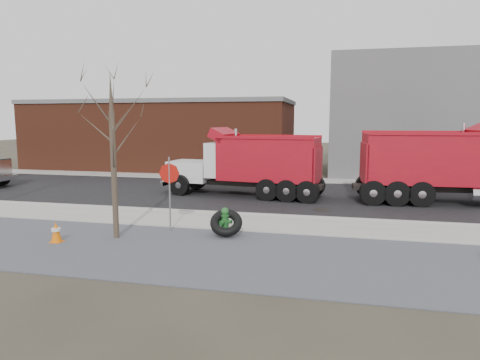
% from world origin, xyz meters
% --- Properties ---
extents(ground, '(120.00, 120.00, 0.00)m').
position_xyz_m(ground, '(0.00, 0.00, 0.00)').
color(ground, '#383328').
rests_on(ground, ground).
extents(gravel_verge, '(60.00, 5.00, 0.03)m').
position_xyz_m(gravel_verge, '(0.00, -3.50, 0.01)').
color(gravel_verge, slate).
rests_on(gravel_verge, ground).
extents(sidewalk, '(60.00, 2.50, 0.06)m').
position_xyz_m(sidewalk, '(0.00, 0.25, 0.03)').
color(sidewalk, '#9E9B93').
rests_on(sidewalk, ground).
extents(curb, '(60.00, 0.15, 0.11)m').
position_xyz_m(curb, '(0.00, 1.55, 0.06)').
color(curb, '#9E9B93').
rests_on(curb, ground).
extents(road, '(60.00, 9.40, 0.02)m').
position_xyz_m(road, '(0.00, 6.30, 0.01)').
color(road, black).
rests_on(road, ground).
extents(far_sidewalk, '(60.00, 2.00, 0.06)m').
position_xyz_m(far_sidewalk, '(0.00, 12.00, 0.03)').
color(far_sidewalk, '#9E9B93').
rests_on(far_sidewalk, ground).
extents(building_grey, '(12.00, 10.00, 8.00)m').
position_xyz_m(building_grey, '(9.00, 18.00, 4.00)').
color(building_grey, slate).
rests_on(building_grey, ground).
extents(building_brick, '(20.20, 8.20, 5.30)m').
position_xyz_m(building_brick, '(-10.00, 17.00, 2.65)').
color(building_brick, brown).
rests_on(building_brick, ground).
extents(bare_tree, '(3.20, 3.20, 5.20)m').
position_xyz_m(bare_tree, '(-3.20, -2.60, 3.30)').
color(bare_tree, '#382D23').
rests_on(bare_tree, ground).
extents(fire_hydrant, '(0.52, 0.51, 0.92)m').
position_xyz_m(fire_hydrant, '(0.06, -1.43, 0.42)').
color(fire_hydrant, '#2A6F33').
rests_on(fire_hydrant, ground).
extents(truck_tire, '(1.22, 1.18, 0.89)m').
position_xyz_m(truck_tire, '(0.16, -1.63, 0.46)').
color(truck_tire, black).
rests_on(truck_tire, ground).
extents(stop_sign, '(0.68, 0.13, 2.52)m').
position_xyz_m(stop_sign, '(-1.84, -1.45, 1.73)').
color(stop_sign, gray).
rests_on(stop_sign, ground).
extents(traffic_cone_near, '(0.35, 0.35, 0.67)m').
position_xyz_m(traffic_cone_near, '(-4.73, -3.48, 0.34)').
color(traffic_cone_near, orange).
rests_on(traffic_cone_near, ground).
extents(dump_truck_red_a, '(8.92, 2.92, 3.58)m').
position_xyz_m(dump_truck_red_a, '(8.43, 5.98, 1.82)').
color(dump_truck_red_a, black).
rests_on(dump_truck_red_a, ground).
extents(dump_truck_red_b, '(7.93, 3.05, 3.32)m').
position_xyz_m(dump_truck_red_b, '(-0.60, 5.86, 1.69)').
color(dump_truck_red_b, black).
rests_on(dump_truck_red_b, ground).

